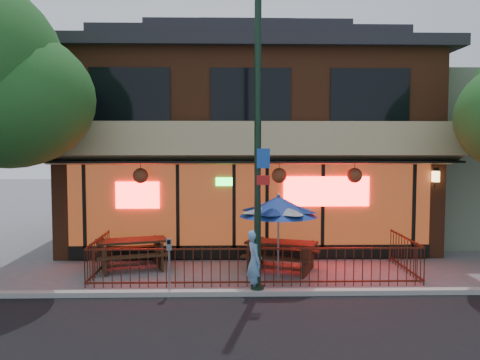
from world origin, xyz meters
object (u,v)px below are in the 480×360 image
object	(u,v)px
picnic_table_right	(281,252)
patio_umbrella	(278,206)
street_light	(258,160)
parking_meter_near	(169,257)
pedestrian	(254,262)
picnic_table_left	(132,250)

from	to	relation	value
picnic_table_right	patio_umbrella	world-z (taller)	patio_umbrella
street_light	patio_umbrella	size ratio (longest dim) A/B	3.07
picnic_table_right	parking_meter_near	world-z (taller)	parking_meter_near
street_light	patio_umbrella	xyz separation A→B (m)	(0.60, 1.10, -1.20)
street_light	parking_meter_near	distance (m)	3.04
patio_umbrella	parking_meter_near	bearing A→B (deg)	-156.04
pedestrian	picnic_table_right	bearing A→B (deg)	-34.86
picnic_table_left	picnic_table_right	distance (m)	4.23
picnic_table_right	street_light	bearing A→B (deg)	-110.03
picnic_table_left	pedestrian	world-z (taller)	pedestrian
picnic_table_left	pedestrian	distance (m)	4.17
picnic_table_right	patio_umbrella	xyz separation A→B (m)	(-0.20, -1.08, 1.40)
picnic_table_left	picnic_table_right	bearing A→B (deg)	-4.63
picnic_table_right	parking_meter_near	size ratio (longest dim) A/B	1.72
parking_meter_near	picnic_table_left	bearing A→B (deg)	117.53
pedestrian	parking_meter_near	xyz separation A→B (m)	(-1.99, -0.13, 0.16)
parking_meter_near	patio_umbrella	bearing A→B (deg)	23.96
picnic_table_right	pedestrian	size ratio (longest dim) A/B	1.53
picnic_table_right	picnic_table_left	bearing A→B (deg)	175.37
street_light	picnic_table_left	xyz separation A→B (m)	(-3.42, 2.53, -2.60)
street_light	pedestrian	distance (m)	2.40
patio_umbrella	pedestrian	world-z (taller)	patio_umbrella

